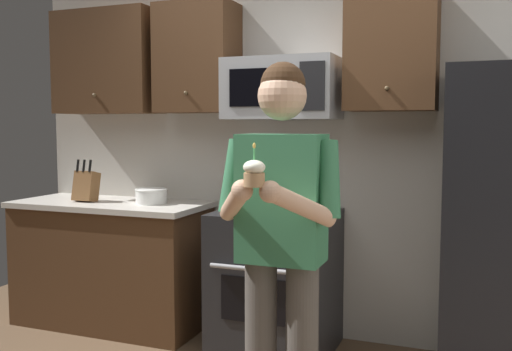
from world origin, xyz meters
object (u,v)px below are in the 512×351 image
at_px(person, 281,233).
at_px(cupcake, 254,173).
at_px(microwave, 282,89).
at_px(bowl_large_white, 151,196).
at_px(knife_block, 86,186).
at_px(oven_range, 276,280).

relative_size(person, cupcake, 10.13).
height_order(microwave, person, microwave).
bearing_deg(bowl_large_white, knife_block, -171.81).
bearing_deg(bowl_large_white, oven_range, -2.62).
distance_m(knife_block, cupcake, 2.34).
height_order(microwave, knife_block, microwave).
height_order(knife_block, bowl_large_white, knife_block).
relative_size(oven_range, knife_block, 2.91).
relative_size(oven_range, bowl_large_white, 4.01).
height_order(oven_range, knife_block, knife_block).
distance_m(bowl_large_white, cupcake, 2.02).
xyz_separation_m(oven_range, microwave, (0.00, 0.12, 1.26)).
bearing_deg(person, microwave, 108.49).
height_order(oven_range, person, person).
bearing_deg(person, cupcake, -90.00).
distance_m(oven_range, knife_block, 1.58).
bearing_deg(microwave, bowl_large_white, -175.55).
xyz_separation_m(microwave, cupcake, (0.40, -1.52, -0.43)).
relative_size(microwave, knife_block, 2.31).
relative_size(oven_range, microwave, 1.26).
height_order(oven_range, microwave, microwave).
bearing_deg(cupcake, person, 90.00).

